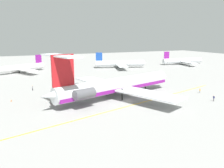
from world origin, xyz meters
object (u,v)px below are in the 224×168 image
at_px(ground_crew_near_nose, 200,90).
at_px(airliner_far_right, 183,61).
at_px(ground_crew_portside, 214,97).
at_px(safety_cone_nose, 11,100).
at_px(airliner_mid_right, 121,63).
at_px(airliner_mid_left, 18,68).
at_px(main_jetliner, 114,85).
at_px(ground_crew_near_tail, 32,87).

bearing_deg(ground_crew_near_nose, airliner_far_right, -72.52).
relative_size(ground_crew_portside, safety_cone_nose, 3.22).
distance_m(airliner_mid_right, ground_crew_portside, 74.47).
bearing_deg(airliner_far_right, ground_crew_portside, -115.98).
bearing_deg(airliner_mid_right, airliner_mid_left, -166.45).
height_order(airliner_mid_right, ground_crew_portside, airliner_mid_right).
relative_size(ground_crew_near_nose, safety_cone_nose, 2.99).
relative_size(main_jetliner, airliner_far_right, 1.67).
xyz_separation_m(ground_crew_portside, safety_cone_nose, (-52.86, 24.08, -0.85)).
bearing_deg(ground_crew_near_tail, airliner_mid_right, 89.77).
distance_m(main_jetliner, ground_crew_portside, 28.93).
relative_size(airliner_mid_left, ground_crew_near_tail, 14.95).
bearing_deg(airliner_far_right, safety_cone_nose, -145.76).
xyz_separation_m(airliner_far_right, ground_crew_near_nose, (-47.88, -62.46, -1.45)).
xyz_separation_m(main_jetliner, ground_crew_portside, (24.28, -15.50, -2.70)).
bearing_deg(main_jetliner, ground_crew_portside, -48.78).
xyz_separation_m(airliner_mid_right, ground_crew_near_nose, (-4.07, -65.08, -1.60)).
bearing_deg(ground_crew_near_nose, airliner_mid_left, 1.67).
distance_m(airliner_mid_right, ground_crew_near_nose, 65.23).
relative_size(airliner_mid_left, airliner_mid_right, 0.92).
xyz_separation_m(ground_crew_near_nose, safety_cone_nose, (-56.52, 15.10, -0.77)).
relative_size(main_jetliner, safety_cone_nose, 85.74).
bearing_deg(ground_crew_near_tail, ground_crew_portside, 16.18).
bearing_deg(ground_crew_portside, ground_crew_near_nose, -154.60).
xyz_separation_m(main_jetliner, airliner_far_right, (75.83, 55.93, -1.32)).
relative_size(airliner_mid_right, airliner_far_right, 1.04).
bearing_deg(ground_crew_portside, safety_cone_nose, -66.87).
relative_size(main_jetliner, ground_crew_near_nose, 28.69).
distance_m(ground_crew_portside, safety_cone_nose, 58.09).
distance_m(main_jetliner, airliner_mid_right, 66.74).
height_order(ground_crew_near_nose, ground_crew_near_tail, ground_crew_near_tail).
distance_m(airliner_mid_right, ground_crew_near_tail, 65.93).
bearing_deg(main_jetliner, airliner_mid_left, 94.53).
height_order(airliner_mid_left, airliner_mid_right, airliner_mid_right).
relative_size(ground_crew_near_nose, ground_crew_portside, 0.93).
distance_m(main_jetliner, airliner_mid_left, 67.28).
relative_size(main_jetliner, airliner_mid_left, 1.75).
distance_m(airliner_far_right, ground_crew_portside, 88.10).
height_order(airliner_far_right, safety_cone_nose, airliner_far_right).
bearing_deg(safety_cone_nose, airliner_mid_right, 39.52).
height_order(airliner_mid_right, ground_crew_near_nose, airliner_mid_right).
bearing_deg(ground_crew_portside, airliner_mid_left, -100.85).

